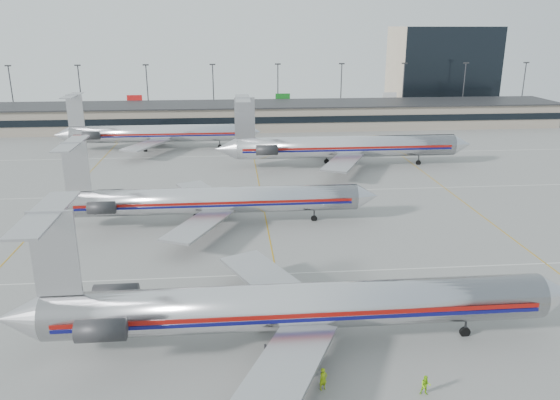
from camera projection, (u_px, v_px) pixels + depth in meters
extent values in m
plane|color=gray|center=(286.00, 323.00, 48.44)|extent=(260.00, 260.00, 0.00)
cube|color=silver|center=(277.00, 274.00, 57.93)|extent=(160.00, 0.15, 0.02)
cube|color=gray|center=(248.00, 116.00, 140.50)|extent=(160.00, 16.00, 6.00)
cube|color=black|center=(249.00, 120.00, 132.75)|extent=(160.00, 0.20, 1.60)
cube|color=#2D2D30|center=(248.00, 104.00, 139.56)|extent=(162.00, 17.00, 0.30)
cylinder|color=#38383D|center=(12.00, 95.00, 147.00)|extent=(0.30, 0.30, 15.00)
cube|color=#2D2D30|center=(8.00, 66.00, 144.68)|extent=(1.60, 0.40, 0.35)
cylinder|color=#38383D|center=(81.00, 94.00, 148.54)|extent=(0.30, 0.30, 15.00)
cube|color=#2D2D30|center=(77.00, 65.00, 146.23)|extent=(1.60, 0.40, 0.35)
cylinder|color=#38383D|center=(148.00, 93.00, 150.09)|extent=(0.30, 0.30, 15.00)
cube|color=#2D2D30|center=(146.00, 65.00, 147.78)|extent=(1.60, 0.40, 0.35)
cylinder|color=#38383D|center=(213.00, 93.00, 151.64)|extent=(0.30, 0.30, 15.00)
cube|color=#2D2D30|center=(212.00, 64.00, 149.33)|extent=(1.60, 0.40, 0.35)
cylinder|color=#38383D|center=(278.00, 92.00, 153.18)|extent=(0.30, 0.30, 15.00)
cube|color=#2D2D30|center=(278.00, 64.00, 150.87)|extent=(1.60, 0.40, 0.35)
cylinder|color=#38383D|center=(341.00, 91.00, 154.73)|extent=(0.30, 0.30, 15.00)
cube|color=#2D2D30|center=(342.00, 64.00, 152.42)|extent=(1.60, 0.40, 0.35)
cylinder|color=#38383D|center=(403.00, 91.00, 156.28)|extent=(0.30, 0.30, 15.00)
cube|color=#2D2D30|center=(405.00, 63.00, 153.97)|extent=(1.60, 0.40, 0.35)
cylinder|color=#38383D|center=(463.00, 90.00, 157.83)|extent=(0.30, 0.30, 15.00)
cube|color=#2D2D30|center=(466.00, 63.00, 155.51)|extent=(1.60, 0.40, 0.35)
cylinder|color=#38383D|center=(523.00, 89.00, 159.37)|extent=(0.30, 0.30, 15.00)
cube|color=#2D2D30|center=(526.00, 63.00, 157.06)|extent=(1.60, 0.40, 0.35)
cube|color=tan|center=(441.00, 68.00, 171.40)|extent=(30.00, 20.00, 25.00)
cylinder|color=silver|center=(300.00, 306.00, 44.11)|extent=(40.34, 3.73, 3.73)
cone|color=silver|center=(556.00, 295.00, 45.98)|extent=(3.23, 3.73, 3.73)
cone|color=#B6B6BB|center=(19.00, 318.00, 42.22)|extent=(3.63, 3.73, 3.73)
cube|color=maroon|center=(303.00, 316.00, 42.28)|extent=(38.32, 0.05, 0.35)
cube|color=#0C0C54|center=(303.00, 321.00, 42.41)|extent=(38.32, 0.05, 0.28)
cube|color=#B6B6BB|center=(269.00, 280.00, 50.94)|extent=(9.38, 13.67, 0.32)
cube|color=#B6B6BB|center=(284.00, 370.00, 37.55)|extent=(9.38, 13.67, 0.32)
cube|color=#B6B6BB|center=(55.00, 254.00, 40.90)|extent=(3.43, 0.25, 6.86)
cube|color=#B6B6BB|center=(45.00, 213.00, 39.89)|extent=(2.42, 10.59, 0.18)
cylinder|color=#2D2D30|center=(116.00, 294.00, 45.44)|extent=(3.63, 1.71, 1.71)
cylinder|color=#2D2D30|center=(101.00, 330.00, 39.99)|extent=(3.63, 1.71, 1.71)
cylinder|color=#2D2D30|center=(465.00, 327.00, 46.14)|extent=(0.20, 0.20, 1.66)
cylinder|color=#2D2D30|center=(265.00, 354.00, 42.37)|extent=(0.20, 0.20, 1.66)
cylinder|color=#2D2D30|center=(262.00, 322.00, 46.97)|extent=(0.20, 0.20, 1.66)
cylinder|color=black|center=(465.00, 332.00, 46.29)|extent=(0.91, 0.30, 0.91)
cylinder|color=silver|center=(216.00, 200.00, 71.67)|extent=(37.50, 3.47, 3.47)
cone|color=silver|center=(367.00, 196.00, 73.41)|extent=(3.00, 3.47, 3.47)
cone|color=#B6B6BB|center=(56.00, 205.00, 69.91)|extent=(3.37, 3.47, 3.47)
cube|color=maroon|center=(215.00, 203.00, 69.97)|extent=(35.62, 0.05, 0.33)
cube|color=#0C0C54|center=(215.00, 206.00, 70.09)|extent=(35.62, 0.05, 0.26)
cube|color=#B6B6BB|center=(204.00, 193.00, 78.02)|extent=(8.72, 12.71, 0.30)
cube|color=#B6B6BB|center=(199.00, 225.00, 65.57)|extent=(8.72, 12.71, 0.30)
cube|color=#B6B6BB|center=(76.00, 167.00, 68.68)|extent=(3.19, 0.23, 6.37)
cube|color=#B6B6BB|center=(71.00, 144.00, 67.75)|extent=(2.25, 9.84, 0.17)
cylinder|color=#2D2D30|center=(110.00, 195.00, 72.91)|extent=(3.37, 1.59, 1.59)
cylinder|color=#2D2D30|center=(102.00, 208.00, 67.84)|extent=(3.37, 1.59, 1.59)
cylinder|color=#2D2D30|center=(314.00, 215.00, 73.56)|extent=(0.19, 0.19, 1.55)
cylinder|color=#2D2D30|center=(194.00, 225.00, 70.06)|extent=(0.19, 0.19, 1.55)
cylinder|color=#2D2D30|center=(196.00, 213.00, 74.33)|extent=(0.19, 0.19, 1.55)
cylinder|color=black|center=(314.00, 218.00, 73.70)|extent=(0.84, 0.28, 0.84)
cylinder|color=silver|center=(347.00, 147.00, 101.30)|extent=(40.83, 3.98, 3.98)
cone|color=silver|center=(462.00, 144.00, 103.21)|extent=(3.44, 3.98, 3.98)
cone|color=#B6B6BB|center=(226.00, 149.00, 99.38)|extent=(3.87, 3.98, 3.98)
cube|color=maroon|center=(349.00, 148.00, 99.36)|extent=(38.79, 0.05, 0.38)
cube|color=#0C0C54|center=(349.00, 150.00, 99.49)|extent=(38.79, 0.05, 0.30)
cube|color=#B6B6BB|center=(328.00, 144.00, 108.58)|extent=(9.99, 14.57, 0.34)
cube|color=#B6B6BB|center=(343.00, 162.00, 94.31)|extent=(9.99, 14.57, 0.34)
cube|color=#B6B6BB|center=(245.00, 118.00, 97.97)|extent=(3.65, 0.27, 7.31)
cube|color=#B6B6BB|center=(243.00, 99.00, 96.90)|extent=(2.58, 11.28, 0.19)
cylinder|color=#2D2D30|center=(265.00, 143.00, 102.82)|extent=(3.87, 1.83, 1.83)
cylinder|color=#2D2D30|center=(267.00, 150.00, 97.01)|extent=(3.87, 1.83, 1.83)
cylinder|color=#2D2D30|center=(418.00, 160.00, 103.38)|extent=(0.21, 0.21, 1.77)
cylinder|color=#2D2D30|center=(331.00, 165.00, 99.46)|extent=(0.21, 0.21, 1.77)
cylinder|color=#2D2D30|center=(327.00, 159.00, 104.35)|extent=(0.21, 0.21, 1.77)
cylinder|color=black|center=(418.00, 163.00, 103.53)|extent=(0.97, 0.32, 0.97)
cylinder|color=silver|center=(160.00, 133.00, 115.71)|extent=(36.78, 3.58, 3.58)
cone|color=silver|center=(254.00, 132.00, 117.42)|extent=(3.10, 3.58, 3.58)
cone|color=#B6B6BB|center=(62.00, 135.00, 113.98)|extent=(3.48, 3.58, 3.58)
cube|color=maroon|center=(159.00, 134.00, 113.96)|extent=(34.94, 0.05, 0.34)
cube|color=#0C0C54|center=(159.00, 136.00, 114.07)|extent=(34.94, 0.05, 0.27)
cube|color=#B6B6BB|center=(155.00, 132.00, 122.26)|extent=(9.00, 13.12, 0.31)
cube|color=#B6B6BB|center=(146.00, 145.00, 109.41)|extent=(9.00, 13.12, 0.31)
cube|color=#B6B6BB|center=(75.00, 111.00, 112.71)|extent=(3.29, 0.24, 6.58)
cube|color=#B6B6BB|center=(72.00, 95.00, 111.74)|extent=(2.32, 10.16, 0.17)
cylinder|color=#2D2D30|center=(97.00, 131.00, 117.07)|extent=(3.48, 1.65, 1.65)
cylinder|color=#2D2D30|center=(91.00, 136.00, 111.84)|extent=(3.48, 1.65, 1.65)
cylinder|color=#2D2D30|center=(220.00, 144.00, 117.58)|extent=(0.19, 0.19, 1.60)
cylinder|color=#2D2D30|center=(145.00, 148.00, 114.04)|extent=(0.19, 0.19, 1.60)
cylinder|color=#2D2D30|center=(148.00, 143.00, 118.45)|extent=(0.19, 0.19, 1.60)
cylinder|color=black|center=(220.00, 146.00, 117.72)|extent=(0.87, 0.29, 0.87)
cube|color=gray|center=(289.00, 368.00, 41.21)|extent=(4.16, 2.50, 0.54)
cube|color=#2D2D30|center=(298.00, 353.00, 40.88)|extent=(4.09, 2.10, 1.40)
cylinder|color=black|center=(307.00, 365.00, 41.97)|extent=(0.54, 0.17, 0.54)
cylinder|color=black|center=(309.00, 374.00, 40.83)|extent=(0.54, 0.17, 0.54)
cylinder|color=black|center=(270.00, 367.00, 41.72)|extent=(0.54, 0.17, 0.54)
cylinder|color=black|center=(271.00, 376.00, 40.59)|extent=(0.54, 0.17, 0.54)
imported|color=#9FCC13|center=(323.00, 379.00, 39.29)|extent=(0.74, 0.63, 1.72)
imported|color=#89D414|center=(426.00, 385.00, 38.77)|extent=(0.83, 0.70, 1.52)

